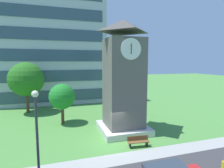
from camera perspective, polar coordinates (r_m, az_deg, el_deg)
ground_plane at (r=16.46m, az=0.81°, el=-18.14°), size 160.00×160.00×0.00m
kerb_strip at (r=14.37m, az=4.10°, el=-22.08°), size 120.00×1.60×0.01m
office_building at (r=35.36m, az=-19.34°, el=10.74°), size 19.11×10.36×19.20m
clock_tower at (r=18.04m, az=3.61°, el=0.38°), size 4.66×4.66×10.98m
park_bench at (r=15.90m, az=8.21°, el=-17.31°), size 1.84×0.66×0.88m
street_lamp at (r=10.83m, az=-22.47°, el=-12.67°), size 0.36×0.36×5.47m
tree_streetside at (r=21.18m, az=-15.34°, el=-3.85°), size 2.88×2.88×4.57m
tree_by_building at (r=27.18m, az=-25.23°, el=1.33°), size 4.61×4.61×6.97m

